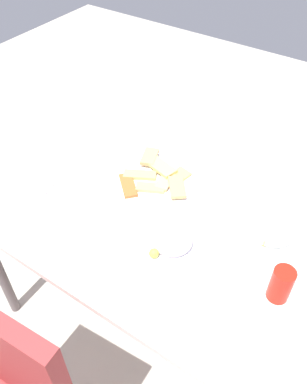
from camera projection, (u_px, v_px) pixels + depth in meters
ground_plane at (151, 308)px, 1.97m from camera, size 6.00×6.00×0.00m
dining_table at (150, 222)px, 1.53m from camera, size 1.22×0.86×0.70m
pide_platter at (157, 179)px, 1.58m from camera, size 0.33×0.33×0.04m
salad_plate_greens at (172, 242)px, 1.34m from camera, size 0.23×0.23×0.07m
salad_plate_rice at (271, 229)px, 1.39m from camera, size 0.25×0.25×0.05m
soda_can at (281, 284)px, 1.18m from camera, size 0.09×0.09×0.12m
paper_napkin at (33, 182)px, 1.58m from camera, size 0.16×0.16×0.00m
fork at (36, 179)px, 1.59m from camera, size 0.16×0.04×0.00m
spoon at (29, 184)px, 1.57m from camera, size 0.19×0.03×0.00m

